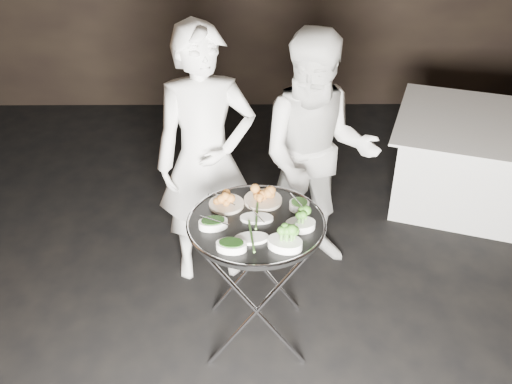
{
  "coord_description": "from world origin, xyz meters",
  "views": [
    {
      "loc": [
        0.06,
        -2.49,
        2.64
      ],
      "look_at": [
        0.08,
        0.15,
        0.95
      ],
      "focal_mm": 40.0,
      "sensor_mm": 36.0,
      "label": 1
    }
  ],
  "objects_px": {
    "waiter_left": "(206,160)",
    "waiter_right": "(317,156)",
    "dining_table": "(470,160)",
    "serving_tray": "(256,223)",
    "tray_stand": "(256,276)"
  },
  "relations": [
    {
      "from": "waiter_left",
      "to": "waiter_right",
      "type": "height_order",
      "value": "waiter_left"
    },
    {
      "from": "waiter_right",
      "to": "dining_table",
      "type": "distance_m",
      "value": 1.64
    },
    {
      "from": "serving_tray",
      "to": "waiter_left",
      "type": "bearing_deg",
      "value": 115.76
    },
    {
      "from": "waiter_left",
      "to": "dining_table",
      "type": "height_order",
      "value": "waiter_left"
    },
    {
      "from": "tray_stand",
      "to": "waiter_left",
      "type": "distance_m",
      "value": 0.83
    },
    {
      "from": "waiter_left",
      "to": "waiter_right",
      "type": "distance_m",
      "value": 0.73
    },
    {
      "from": "tray_stand",
      "to": "dining_table",
      "type": "bearing_deg",
      "value": 41.33
    },
    {
      "from": "waiter_left",
      "to": "waiter_right",
      "type": "xyz_separation_m",
      "value": [
        0.71,
        0.12,
        -0.04
      ]
    },
    {
      "from": "serving_tray",
      "to": "dining_table",
      "type": "relative_size",
      "value": 0.61
    },
    {
      "from": "waiter_right",
      "to": "waiter_left",
      "type": "bearing_deg",
      "value": -167.65
    },
    {
      "from": "waiter_right",
      "to": "dining_table",
      "type": "bearing_deg",
      "value": 32.87
    },
    {
      "from": "waiter_left",
      "to": "dining_table",
      "type": "relative_size",
      "value": 1.41
    },
    {
      "from": "serving_tray",
      "to": "dining_table",
      "type": "xyz_separation_m",
      "value": [
        1.76,
        1.55,
        -0.49
      ]
    },
    {
      "from": "tray_stand",
      "to": "waiter_left",
      "type": "bearing_deg",
      "value": 115.76
    },
    {
      "from": "waiter_left",
      "to": "waiter_right",
      "type": "bearing_deg",
      "value": -0.68
    }
  ]
}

